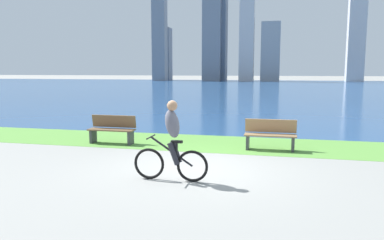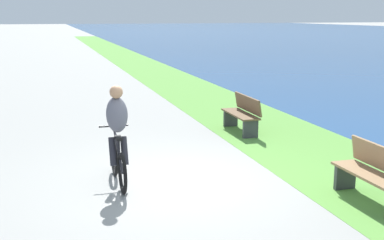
# 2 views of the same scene
# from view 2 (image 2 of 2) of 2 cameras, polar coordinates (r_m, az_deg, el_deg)

# --- Properties ---
(ground_plane) EXTENTS (300.00, 300.00, 0.00)m
(ground_plane) POSITION_cam_2_polar(r_m,az_deg,el_deg) (8.62, -1.60, -7.26)
(ground_plane) COLOR gray
(grass_strip_bayside) EXTENTS (120.00, 2.84, 0.01)m
(grass_strip_bayside) POSITION_cam_2_polar(r_m,az_deg,el_deg) (9.91, 16.82, -5.16)
(grass_strip_bayside) COLOR #59933D
(grass_strip_bayside) RESTS_ON ground
(cyclist_lead) EXTENTS (1.64, 0.52, 1.72)m
(cyclist_lead) POSITION_cam_2_polar(r_m,az_deg,el_deg) (8.39, -8.62, -1.92)
(cyclist_lead) COLOR black
(cyclist_lead) RESTS_ON ground
(bench_near_path) EXTENTS (1.50, 0.47, 0.90)m
(bench_near_path) POSITION_cam_2_polar(r_m,az_deg,el_deg) (8.10, 20.31, -5.97)
(bench_near_path) COLOR olive
(bench_near_path) RESTS_ON ground
(bench_far_along_path) EXTENTS (1.50, 0.47, 0.90)m
(bench_far_along_path) POSITION_cam_2_polar(r_m,az_deg,el_deg) (12.24, 5.86, 0.70)
(bench_far_along_path) COLOR brown
(bench_far_along_path) RESTS_ON ground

